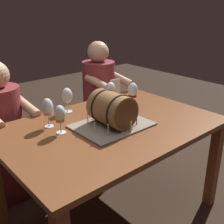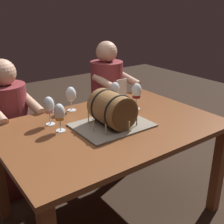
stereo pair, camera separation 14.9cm
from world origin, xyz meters
The scene contains 11 objects.
ground_plane centered at (0.00, 0.00, 0.00)m, with size 8.00×8.00×0.00m, color #332319.
dining_table centered at (0.00, 0.00, 0.64)m, with size 1.46×0.99×0.74m.
barrel_cake centered at (-0.01, -0.03, 0.85)m, with size 0.49×0.37×0.24m.
wine_glass_amber centered at (-0.32, 0.10, 0.86)m, with size 0.07×0.07×0.19m.
wine_glass_rose centered at (-0.33, 0.24, 0.87)m, with size 0.07×0.07×0.20m.
wine_glass_empty centered at (-0.09, 0.39, 0.87)m, with size 0.08×0.08×0.19m.
wine_glass_red centered at (0.33, 0.12, 0.88)m, with size 0.08×0.08×0.21m.
wine_glass_white centered at (0.25, 0.29, 0.87)m, with size 0.07×0.07×0.19m.
menu_card centered at (0.42, 0.42, 0.82)m, with size 0.11×0.01×0.16m, color silver.
person_seated_left centered at (-0.47, 0.72, 0.51)m, with size 0.38×0.48×1.13m.
person_seated_right centered at (0.47, 0.72, 0.53)m, with size 0.39×0.48×1.19m.
Camera 2 is at (-1.01, -1.41, 1.51)m, focal length 44.92 mm.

